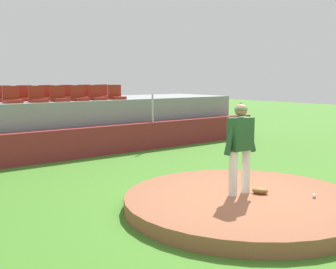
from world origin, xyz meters
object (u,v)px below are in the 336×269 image
(stadium_chair_7, at_px, (25,96))
(stadium_chair_10, at_px, (86,94))
(baseball, at_px, (314,196))
(stadium_chair_1, at_px, (38,97))
(stadium_chair_2, at_px, (59,96))
(stadium_chair_9, at_px, (67,95))
(stadium_chair_5, at_px, (116,95))
(stadium_chair_8, at_px, (47,96))
(pitcher, at_px, (240,142))
(stadium_chair_4, at_px, (97,95))
(stadium_chair_6, at_px, (4,97))
(stadium_chair_11, at_px, (103,94))
(stadium_chair_0, at_px, (12,98))
(fielding_glove, at_px, (260,191))
(stadium_chair_3, at_px, (79,96))

(stadium_chair_7, bearing_deg, stadium_chair_10, -179.55)
(baseball, bearing_deg, stadium_chair_1, 103.09)
(baseball, relative_size, stadium_chair_2, 0.15)
(stadium_chair_9, distance_m, stadium_chair_10, 0.70)
(stadium_chair_1, distance_m, stadium_chair_2, 0.70)
(baseball, xyz_separation_m, stadium_chair_7, (-1.97, 9.21, 1.55))
(stadium_chair_1, relative_size, stadium_chair_9, 1.00)
(stadium_chair_5, bearing_deg, stadium_chair_8, -22.55)
(pitcher, relative_size, stadium_chair_10, 3.44)
(stadium_chair_7, bearing_deg, stadium_chair_4, 157.39)
(stadium_chair_8, bearing_deg, stadium_chair_5, 157.45)
(stadium_chair_8, bearing_deg, stadium_chair_4, 148.21)
(baseball, xyz_separation_m, stadium_chair_6, (-2.66, 9.18, 1.55))
(stadium_chair_4, bearing_deg, stadium_chair_1, 1.49)
(stadium_chair_10, bearing_deg, stadium_chair_8, 1.54)
(stadium_chair_6, xyz_separation_m, stadium_chair_7, (0.69, 0.03, 0.00))
(stadium_chair_5, distance_m, stadium_chair_8, 2.29)
(baseball, height_order, stadium_chair_9, stadium_chair_9)
(baseball, relative_size, stadium_chair_6, 0.15)
(pitcher, xyz_separation_m, stadium_chair_4, (1.03, 7.32, 0.59))
(stadium_chair_7, xyz_separation_m, stadium_chair_8, (0.72, -0.02, 0.00))
(stadium_chair_4, distance_m, stadium_chair_6, 2.92)
(stadium_chair_11, bearing_deg, stadium_chair_10, -3.62)
(stadium_chair_9, bearing_deg, stadium_chair_4, 128.18)
(stadium_chair_6, relative_size, stadium_chair_10, 1.00)
(stadium_chair_2, relative_size, stadium_chair_9, 1.00)
(stadium_chair_0, relative_size, stadium_chair_7, 1.00)
(stadium_chair_5, height_order, stadium_chair_6, same)
(baseball, distance_m, stadium_chair_0, 8.88)
(stadium_chair_7, bearing_deg, stadium_chair_9, 179.20)
(stadium_chair_4, distance_m, stadium_chair_10, 0.89)
(stadium_chair_1, relative_size, stadium_chair_6, 1.00)
(stadium_chair_10, bearing_deg, pitcher, 82.66)
(fielding_glove, relative_size, stadium_chair_5, 0.60)
(stadium_chair_7, xyz_separation_m, stadium_chair_11, (2.80, -0.03, 0.00))
(fielding_glove, relative_size, stadium_chair_7, 0.60)
(pitcher, xyz_separation_m, fielding_glove, (0.33, -0.22, -0.94))
(baseball, xyz_separation_m, stadium_chair_3, (-0.55, 8.28, 1.55))
(stadium_chair_2, height_order, stadium_chair_8, same)
(baseball, bearing_deg, stadium_chair_4, 89.06)
(stadium_chair_1, relative_size, stadium_chair_11, 1.00)
(stadium_chair_5, xyz_separation_m, stadium_chair_7, (-2.84, 0.90, 0.00))
(stadium_chair_1, distance_m, stadium_chair_11, 2.90)
(stadium_chair_1, distance_m, stadium_chair_10, 2.29)
(fielding_glove, xyz_separation_m, stadium_chair_0, (-2.12, 7.54, 1.53))
(stadium_chair_2, bearing_deg, stadium_chair_1, 1.33)
(stadium_chair_8, xyz_separation_m, stadium_chair_10, (1.41, 0.04, 0.00))
(stadium_chair_1, height_order, stadium_chair_4, same)
(fielding_glove, bearing_deg, stadium_chair_5, 137.11)
(pitcher, bearing_deg, stadium_chair_0, 105.25)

